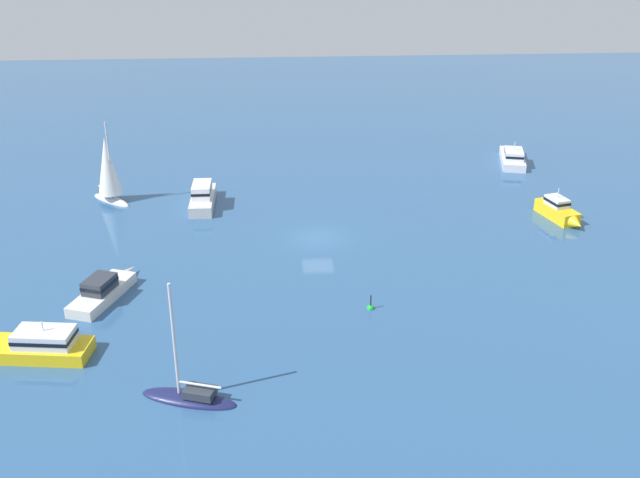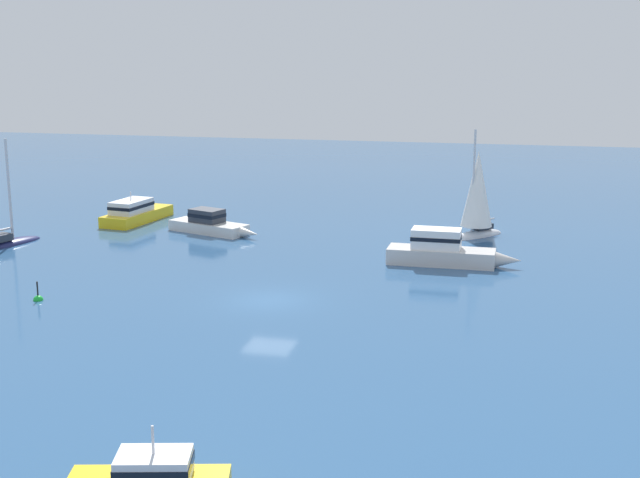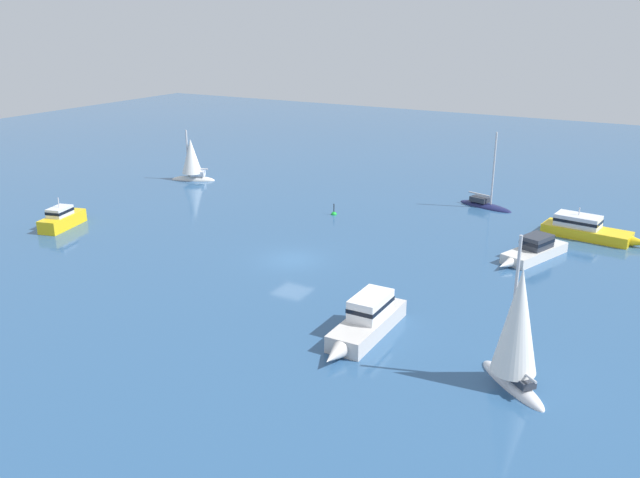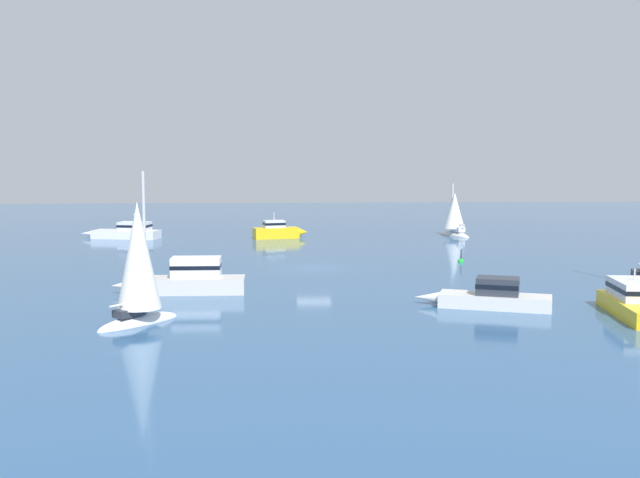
% 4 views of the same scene
% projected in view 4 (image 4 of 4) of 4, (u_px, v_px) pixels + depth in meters
% --- Properties ---
extents(ground_plane, '(160.00, 160.00, 0.00)m').
position_uv_depth(ground_plane, '(314.00, 268.00, 55.72)').
color(ground_plane, '#2D5684').
extents(motor_cruiser, '(8.31, 3.69, 2.54)m').
position_uv_depth(motor_cruiser, '(127.00, 232.00, 76.03)').
color(motor_cruiser, white).
rests_on(motor_cruiser, ground).
extents(powerboat, '(7.35, 3.82, 1.67)m').
position_uv_depth(powerboat, '(491.00, 296.00, 41.11)').
color(powerboat, silver).
rests_on(powerboat, ground).
extents(motor_cruiser_1, '(5.66, 2.66, 2.63)m').
position_uv_depth(motor_cruiser_1, '(278.00, 231.00, 76.11)').
color(motor_cruiser_1, yellow).
rests_on(motor_cruiser_1, ground).
extents(launch, '(7.94, 2.01, 2.16)m').
position_uv_depth(launch, '(188.00, 279.00, 45.49)').
color(launch, silver).
rests_on(launch, ground).
extents(sailboat, '(3.95, 4.27, 7.91)m').
position_uv_depth(sailboat, '(138.00, 267.00, 36.91)').
color(sailboat, white).
rests_on(sailboat, ground).
extents(motor_cruiser_2, '(3.17, 8.35, 2.36)m').
position_uv_depth(motor_cruiser_2, '(638.00, 302.00, 38.90)').
color(motor_cruiser_2, yellow).
rests_on(motor_cruiser_2, ground).
extents(sailboat_1, '(2.87, 4.85, 5.85)m').
position_uv_depth(sailboat_1, '(455.00, 217.00, 78.31)').
color(sailboat_1, silver).
rests_on(sailboat_1, ground).
extents(channel_buoy, '(0.51, 0.51, 1.25)m').
position_uv_depth(channel_buoy, '(461.00, 262.00, 59.09)').
color(channel_buoy, green).
rests_on(channel_buoy, ground).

